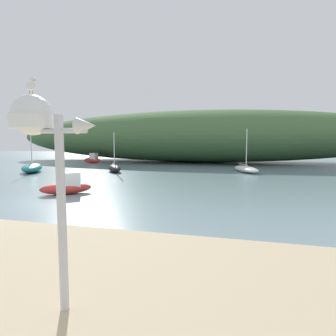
# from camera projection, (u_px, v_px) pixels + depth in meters

# --- Properties ---
(ground_plane) EXTENTS (120.00, 120.00, 0.00)m
(ground_plane) POSITION_uv_depth(u_px,v_px,m) (56.00, 201.00, 12.17)
(ground_plane) COLOR gray
(distant_hill) EXTENTS (51.39, 14.18, 6.66)m
(distant_hill) POSITION_uv_depth(u_px,v_px,m) (195.00, 136.00, 37.19)
(distant_hill) COLOR #476B3D
(distant_hill) RESTS_ON ground
(mast_structure) EXTENTS (1.25, 0.59, 2.97)m
(mast_structure) POSITION_uv_depth(u_px,v_px,m) (39.00, 131.00, 3.82)
(mast_structure) COLOR silver
(mast_structure) RESTS_ON beach_sand
(seagull_on_radar) EXTENTS (0.28, 0.20, 0.21)m
(seagull_on_radar) POSITION_uv_depth(u_px,v_px,m) (31.00, 85.00, 3.78)
(seagull_on_radar) COLOR orange
(seagull_on_radar) RESTS_ON mast_structure
(sailboat_east_reach) EXTENTS (2.73, 4.25, 3.67)m
(sailboat_east_reach) POSITION_uv_depth(u_px,v_px,m) (246.00, 169.00, 24.12)
(sailboat_east_reach) COLOR white
(sailboat_east_reach) RESTS_ON ground
(motorboat_mid_channel) EXTENTS (2.43, 2.19, 1.07)m
(motorboat_mid_channel) POSITION_uv_depth(u_px,v_px,m) (67.00, 186.00, 13.92)
(motorboat_mid_channel) COLOR #B72D28
(motorboat_mid_channel) RESTS_ON ground
(sailboat_far_left) EXTENTS (2.46, 2.95, 3.38)m
(sailboat_far_left) POSITION_uv_depth(u_px,v_px,m) (114.00, 168.00, 24.31)
(sailboat_far_left) COLOR black
(sailboat_far_left) RESTS_ON ground
(motorboat_centre_water) EXTENTS (2.63, 1.36, 1.24)m
(motorboat_centre_water) POSITION_uv_depth(u_px,v_px,m) (93.00, 159.00, 34.85)
(motorboat_centre_water) COLOR #B72D28
(motorboat_centre_water) RESTS_ON ground
(sailboat_west_reach) EXTENTS (3.44, 4.29, 3.95)m
(sailboat_west_reach) POSITION_uv_depth(u_px,v_px,m) (32.00, 168.00, 24.16)
(sailboat_west_reach) COLOR teal
(sailboat_west_reach) RESTS_ON ground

